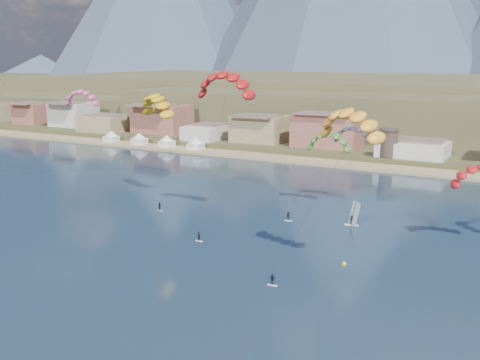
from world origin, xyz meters
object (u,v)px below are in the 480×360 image
Objects in this scene: watchtower at (389,143)px; windsurfer at (353,218)px; kitesurfer_yellow at (157,102)px; kitesurfer_green at (329,139)px; kitesurfer_red at (225,81)px; buoy at (344,264)px; kitesurfer_orange at (351,120)px.

watchtower reaches higher than windsurfer.
kitesurfer_yellow is 1.31× the size of kitesurfer_green.
kitesurfer_red reaches higher than kitesurfer_green.
kitesurfer_red is 40.69m from buoy.
kitesurfer_green is 18.86m from windsurfer.
watchtower is 1.84× the size of windsurfer.
kitesurfer_red is 1.17× the size of kitesurfer_orange.
kitesurfer_red reaches higher than kitesurfer_yellow.
watchtower is 89.94m from buoy.
windsurfer is (22.45, 9.37, -25.64)m from kitesurfer_red.
kitesurfer_yellow is 34.75× the size of buoy.
kitesurfer_yellow is 58.09m from kitesurfer_orange.
buoy is (-1.43, 3.94, -22.81)m from kitesurfer_orange.
kitesurfer_orange is 1.37× the size of kitesurfer_green.
kitesurfer_orange is at bearing -78.78° from watchtower.
windsurfer is at bearing -47.87° from kitesurfer_green.
kitesurfer_yellow is at bearing 157.43° from buoy.
watchtower is at bearing 92.21° from kitesurfer_green.
kitesurfer_green is at bearing -87.79° from watchtower.
windsurfer is at bearing -80.50° from watchtower.
kitesurfer_orange is at bearing -25.62° from kitesurfer_yellow.
kitesurfer_red reaches higher than kitesurfer_orange.
kitesurfer_orange is 5.63× the size of windsurfer.
kitesurfer_green is (2.20, -57.02, 8.35)m from watchtower.
watchtower is at bearing 101.22° from kitesurfer_orange.
windsurfer is at bearing 104.91° from buoy.
kitesurfer_red is at bearing 151.97° from kitesurfer_orange.
kitesurfer_red reaches higher than watchtower.
buoy is at bearing -22.74° from kitesurfer_red.
buoy is at bearing -79.18° from watchtower.
kitesurfer_yellow reaches higher than watchtower.
kitesurfer_red is (-11.24, -76.36, 20.76)m from watchtower.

